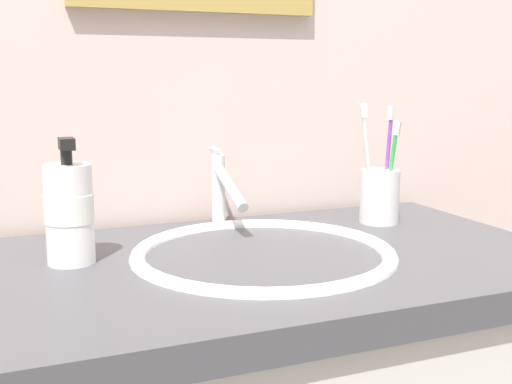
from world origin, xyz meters
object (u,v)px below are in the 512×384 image
Objects in this scene: toothbrush_purple at (388,156)px; soap_dispenser at (69,212)px; faucet at (222,188)px; toothbrush_green at (391,165)px; toothbrush_white at (367,156)px; toothbrush_cup at (380,196)px.

toothbrush_purple reaches higher than soap_dispenser.
toothbrush_green reaches higher than faucet.
faucet is at bearing 168.11° from toothbrush_purple.
toothbrush_purple is at bearing 5.87° from soap_dispenser.
soap_dispenser is (-0.27, -0.12, 0.00)m from faucet.
toothbrush_white is (0.24, -0.08, 0.05)m from faucet.
toothbrush_green is at bearing -16.25° from faucet.
soap_dispenser reaches higher than toothbrush_cup.
faucet is 0.79× the size of toothbrush_white.
toothbrush_white is at bearing 4.98° from soap_dispenser.
faucet is 0.30m from toothbrush_green.
faucet is 0.30m from soap_dispenser.
toothbrush_cup is at bearing -13.61° from faucet.
toothbrush_cup is (0.28, -0.07, -0.02)m from faucet.
toothbrush_cup is at bearing 123.06° from toothbrush_green.
faucet is 0.81× the size of toothbrush_purple.
toothbrush_green is 0.03m from toothbrush_purple.
faucet is 0.92× the size of toothbrush_green.
toothbrush_white is at bearing -165.39° from toothbrush_purple.
toothbrush_white is (-0.03, -0.01, 0.08)m from toothbrush_cup.
toothbrush_cup is 0.48× the size of toothbrush_purple.
toothbrush_purple reaches higher than toothbrush_green.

